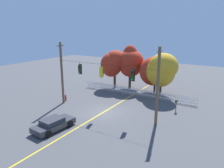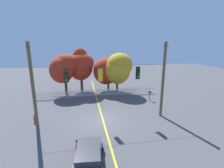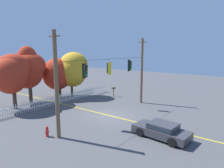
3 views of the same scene
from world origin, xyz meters
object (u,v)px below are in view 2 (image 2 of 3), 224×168
at_px(autumn_oak_far_east, 108,71).
at_px(roadside_mailbox, 150,92).
at_px(traffic_signal_northbound_secondary, 66,76).
at_px(traffic_signal_southbound_primary, 138,73).
at_px(autumn_maple_mid, 81,65).
at_px(fire_hydrant, 35,118).
at_px(parked_car, 89,157).
at_px(autumn_maple_far_west, 118,68).
at_px(autumn_maple_near_fence, 64,68).
at_px(traffic_signal_northbound_primary, 100,75).

relative_size(autumn_oak_far_east, roadside_mailbox, 3.90).
xyz_separation_m(traffic_signal_northbound_secondary, traffic_signal_southbound_primary, (6.91, 0.00, 0.03)).
height_order(autumn_maple_mid, fire_hydrant, autumn_maple_mid).
xyz_separation_m(autumn_maple_mid, parked_car, (0.31, -16.96, -3.74)).
bearing_deg(autumn_oak_far_east, traffic_signal_southbound_primary, -82.64).
bearing_deg(traffic_signal_northbound_secondary, autumn_oak_far_east, 61.79).
height_order(autumn_oak_far_east, autumn_maple_far_west, autumn_maple_far_west).
bearing_deg(autumn_maple_far_west, roadside_mailbox, -53.26).
bearing_deg(fire_hydrant, traffic_signal_northbound_secondary, -13.77).
bearing_deg(autumn_maple_near_fence, roadside_mailbox, -23.21).
bearing_deg(parked_car, autumn_maple_mid, 91.05).
bearing_deg(autumn_maple_near_fence, autumn_maple_far_west, -3.01).
bearing_deg(autumn_maple_mid, parked_car, -88.95).
height_order(autumn_maple_mid, autumn_oak_far_east, autumn_maple_mid).
bearing_deg(traffic_signal_southbound_primary, autumn_oak_far_east, 97.36).
distance_m(autumn_maple_near_fence, fire_hydrant, 9.87).
relative_size(traffic_signal_southbound_primary, autumn_maple_far_west, 0.24).
bearing_deg(autumn_maple_far_west, autumn_maple_mid, 164.74).
bearing_deg(traffic_signal_northbound_secondary, traffic_signal_southbound_primary, 0.00).
bearing_deg(fire_hydrant, autumn_maple_near_fence, 76.33).
relative_size(traffic_signal_northbound_primary, autumn_oak_far_east, 0.27).
xyz_separation_m(traffic_signal_southbound_primary, parked_car, (-5.29, -6.12, -4.16)).
bearing_deg(traffic_signal_northbound_secondary, autumn_maple_mid, 83.14).
distance_m(traffic_signal_northbound_primary, parked_car, 7.52).
bearing_deg(autumn_maple_near_fence, autumn_oak_far_east, 5.51).
xyz_separation_m(traffic_signal_southbound_primary, autumn_maple_far_west, (0.08, 9.29, -0.86)).
distance_m(traffic_signal_northbound_secondary, autumn_maple_mid, 10.93).
distance_m(traffic_signal_southbound_primary, parked_car, 9.10).
distance_m(traffic_signal_southbound_primary, roadside_mailbox, 6.92).
bearing_deg(autumn_maple_mid, autumn_maple_near_fence, -155.82).
xyz_separation_m(autumn_maple_far_west, fire_hydrant, (-10.33, -8.47, -3.50)).
relative_size(autumn_maple_mid, roadside_mailbox, 5.02).
bearing_deg(traffic_signal_northbound_primary, fire_hydrant, 172.61).
xyz_separation_m(traffic_signal_northbound_secondary, autumn_maple_mid, (1.30, 10.84, -0.38)).
distance_m(traffic_signal_northbound_secondary, autumn_oak_far_east, 11.86).
bearing_deg(roadside_mailbox, autumn_maple_mid, 146.15).
height_order(autumn_oak_far_east, fire_hydrant, autumn_oak_far_east).
height_order(parked_car, roadside_mailbox, roadside_mailbox).
xyz_separation_m(traffic_signal_northbound_primary, parked_car, (-1.52, -6.10, -4.13)).
relative_size(traffic_signal_northbound_secondary, autumn_maple_far_west, 0.24).
height_order(traffic_signal_northbound_secondary, fire_hydrant, traffic_signal_northbound_secondary).
bearing_deg(autumn_oak_far_east, autumn_maple_mid, 173.73).
xyz_separation_m(autumn_maple_mid, autumn_maple_far_west, (5.68, -1.55, -0.45)).
xyz_separation_m(traffic_signal_northbound_primary, traffic_signal_southbound_primary, (3.77, 0.02, 0.03)).
distance_m(autumn_maple_mid, fire_hydrant, 11.73).
relative_size(parked_car, fire_hydrant, 5.30).
distance_m(traffic_signal_southbound_primary, autumn_maple_far_west, 9.33).
bearing_deg(autumn_maple_far_west, traffic_signal_northbound_primary, -112.43).
distance_m(autumn_maple_far_west, roadside_mailbox, 6.29).
distance_m(autumn_maple_mid, roadside_mailbox, 11.36).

